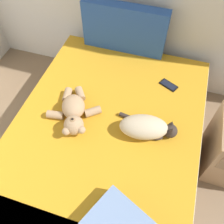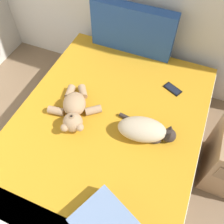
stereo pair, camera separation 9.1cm
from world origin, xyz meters
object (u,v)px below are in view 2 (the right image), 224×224
object	(u,v)px
cat	(145,130)
teddy_bear	(74,109)
bed	(105,142)
cell_phone	(173,89)
patterned_cushion	(132,30)

from	to	relation	value
cat	teddy_bear	distance (m)	0.54
bed	teddy_bear	bearing A→B (deg)	175.60
teddy_bear	cell_phone	size ratio (longest dim) A/B	2.86
bed	patterned_cushion	size ratio (longest dim) A/B	2.60
patterned_cushion	teddy_bear	bearing A→B (deg)	-98.69
bed	cat	size ratio (longest dim) A/B	4.41
cell_phone	teddy_bear	bearing A→B (deg)	-139.53
patterned_cushion	cat	bearing A→B (deg)	-64.52
cat	cell_phone	world-z (taller)	cat
cat	cell_phone	size ratio (longest dim) A/B	2.67
bed	cat	xyz separation A→B (m)	(0.29, 0.05, 0.30)
teddy_bear	cell_phone	world-z (taller)	teddy_bear
cat	bed	bearing A→B (deg)	-170.88
teddy_bear	cell_phone	xyz separation A→B (m)	(0.63, 0.53, -0.06)
bed	teddy_bear	world-z (taller)	teddy_bear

